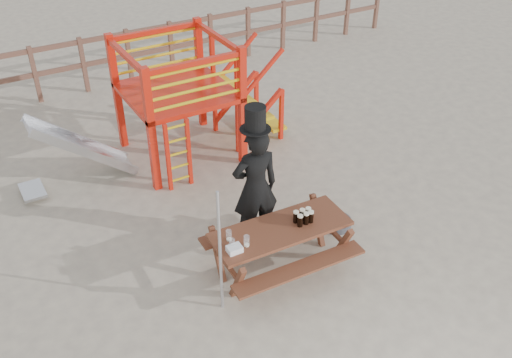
% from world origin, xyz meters
% --- Properties ---
extents(ground, '(60.00, 60.00, 0.00)m').
position_xyz_m(ground, '(0.00, 0.00, 0.00)').
color(ground, '#BAAD91').
rests_on(ground, ground).
extents(back_fence, '(15.09, 0.09, 1.20)m').
position_xyz_m(back_fence, '(0.00, 7.00, 0.74)').
color(back_fence, brown).
rests_on(back_fence, ground).
extents(playground_fort, '(4.71, 1.84, 2.10)m').
position_xyz_m(playground_fort, '(0.12, 3.58, 1.07)').
color(playground_fort, red).
rests_on(playground_fort, ground).
extents(picnic_table, '(1.88, 1.34, 0.71)m').
position_xyz_m(picnic_table, '(0.10, 0.17, 0.45)').
color(picnic_table, brown).
rests_on(picnic_table, ground).
extents(man_with_hat, '(0.71, 0.52, 2.12)m').
position_xyz_m(man_with_hat, '(0.13, 0.88, 0.95)').
color(man_with_hat, black).
rests_on(man_with_hat, ground).
extents(metal_pole, '(0.04, 0.04, 1.77)m').
position_xyz_m(metal_pole, '(-0.89, -0.05, 0.88)').
color(metal_pole, '#B2B2B7').
rests_on(metal_pole, ground).
extents(parasol_base, '(0.46, 0.46, 0.20)m').
position_xyz_m(parasol_base, '(1.32, 0.54, 0.05)').
color(parasol_base, '#3A3A3F').
rests_on(parasol_base, ground).
extents(paper_bag, '(0.18, 0.14, 0.08)m').
position_xyz_m(paper_bag, '(-0.64, 0.07, 0.75)').
color(paper_bag, white).
rests_on(paper_bag, picnic_table).
extents(stout_pints, '(0.25, 0.17, 0.17)m').
position_xyz_m(stout_pints, '(0.42, 0.13, 0.79)').
color(stout_pints, black).
rests_on(stout_pints, picnic_table).
extents(empty_glasses, '(0.25, 0.28, 0.15)m').
position_xyz_m(empty_glasses, '(-0.56, 0.17, 0.78)').
color(empty_glasses, silver).
rests_on(empty_glasses, picnic_table).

